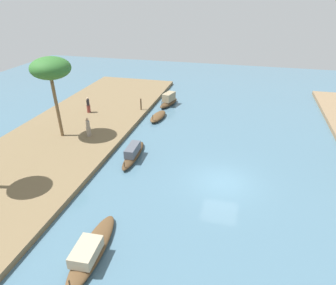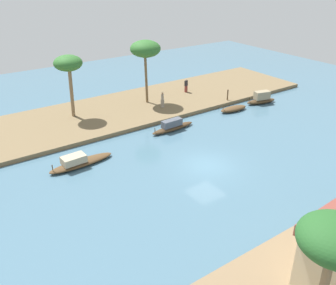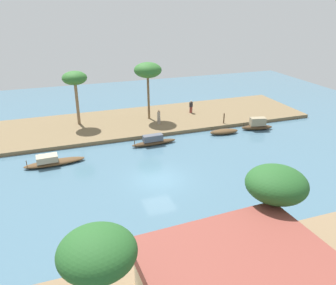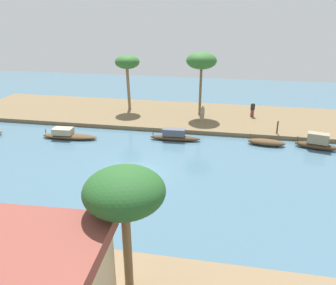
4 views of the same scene
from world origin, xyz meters
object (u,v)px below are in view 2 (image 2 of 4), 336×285
(sampan_midstream, at_px, (233,109))
(person_by_mooring, at_px, (162,101))
(palm_tree_left_near, at_px, (145,49))
(palm_tree_right_short, at_px, (336,243))
(mooring_post, at_px, (228,95))
(palm_tree_left_far, at_px, (68,64))
(person_on_near_bank, at_px, (186,86))
(sampan_downstream_large, at_px, (79,162))
(sampan_upstream_small, at_px, (172,126))
(sampan_open_hull, at_px, (261,99))

(sampan_midstream, height_order, person_by_mooring, person_by_mooring)
(palm_tree_left_near, relative_size, palm_tree_right_short, 1.06)
(sampan_midstream, distance_m, mooring_post, 2.51)
(palm_tree_left_far, distance_m, palm_tree_right_short, 28.78)
(sampan_midstream, distance_m, palm_tree_right_short, 27.59)
(person_on_near_bank, relative_size, palm_tree_left_far, 0.26)
(sampan_downstream_large, distance_m, palm_tree_right_short, 20.49)
(person_on_near_bank, xyz_separation_m, person_by_mooring, (5.12, 2.62, -0.01))
(sampan_upstream_small, distance_m, palm_tree_left_far, 11.36)
(person_on_near_bank, xyz_separation_m, palm_tree_right_short, (15.49, 28.48, 4.74))
(person_by_mooring, xyz_separation_m, palm_tree_right_short, (10.37, 25.86, 4.75))
(sampan_upstream_small, bearing_deg, mooring_post, -167.05)
(sampan_upstream_small, distance_m, sampan_midstream, 8.19)
(sampan_open_hull, xyz_separation_m, palm_tree_left_far, (18.95, -7.34, 5.06))
(sampan_downstream_large, height_order, palm_tree_left_far, palm_tree_left_far)
(sampan_open_hull, bearing_deg, palm_tree_left_near, -18.71)
(sampan_downstream_large, distance_m, person_on_near_bank, 19.17)
(sampan_downstream_large, distance_m, mooring_post, 19.50)
(sampan_open_hull, distance_m, person_by_mooring, 11.21)
(person_by_mooring, relative_size, palm_tree_left_far, 0.27)
(sampan_downstream_large, distance_m, sampan_open_hull, 22.25)
(palm_tree_left_near, bearing_deg, palm_tree_left_far, -3.70)
(sampan_midstream, bearing_deg, palm_tree_right_short, 57.02)
(sampan_midstream, relative_size, person_by_mooring, 2.00)
(mooring_post, distance_m, palm_tree_left_far, 17.31)
(person_on_near_bank, bearing_deg, sampan_downstream_large, 6.98)
(sampan_open_hull, bearing_deg, palm_tree_right_short, 59.59)
(sampan_midstream, xyz_separation_m, palm_tree_left_far, (14.77, -7.29, 5.35))
(sampan_upstream_small, distance_m, sampan_open_hull, 12.36)
(sampan_upstream_small, height_order, palm_tree_left_near, palm_tree_left_near)
(sampan_midstream, bearing_deg, person_by_mooring, -31.40)
(sampan_upstream_small, height_order, person_on_near_bank, person_on_near_bank)
(palm_tree_left_far, bearing_deg, person_on_near_bank, 178.96)
(sampan_open_hull, height_order, palm_tree_right_short, palm_tree_right_short)
(sampan_downstream_large, bearing_deg, sampan_upstream_small, -175.12)
(palm_tree_left_far, bearing_deg, person_by_mooring, 161.67)
(sampan_downstream_large, xyz_separation_m, person_by_mooring, (-11.91, -6.16, 0.70))
(sampan_upstream_small, relative_size, palm_tree_left_far, 0.77)
(person_on_near_bank, bearing_deg, sampan_open_hull, 105.73)
(palm_tree_right_short, bearing_deg, sampan_downstream_large, -85.53)
(mooring_post, height_order, palm_tree_left_near, palm_tree_left_near)
(sampan_upstream_small, relative_size, person_by_mooring, 2.84)
(palm_tree_left_far, bearing_deg, mooring_post, 162.02)
(person_on_near_bank, height_order, palm_tree_left_near, palm_tree_left_near)
(person_by_mooring, xyz_separation_m, palm_tree_left_near, (0.50, -2.35, 5.07))
(palm_tree_left_near, distance_m, palm_tree_right_short, 29.88)
(sampan_upstream_small, height_order, palm_tree_left_far, palm_tree_left_far)
(sampan_upstream_small, xyz_separation_m, palm_tree_right_short, (8.29, 21.09, 5.40))
(person_by_mooring, bearing_deg, sampan_open_hull, 109.80)
(sampan_midstream, height_order, person_on_near_bank, person_on_near_bank)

